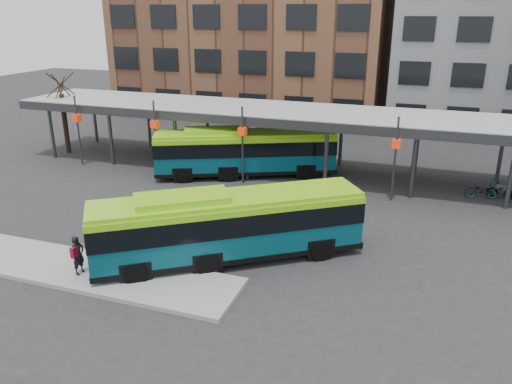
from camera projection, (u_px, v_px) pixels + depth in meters
name	position (u px, v px, depth m)	size (l,w,h in m)	color
ground	(228.00, 259.00, 21.60)	(120.00, 120.00, 0.00)	#28282B
boarding_island	(77.00, 269.00, 20.62)	(14.00, 3.00, 0.18)	gray
canopy	(303.00, 115.00, 31.68)	(40.00, 6.53, 4.80)	#999B9E
tree	(65.00, 121.00, 37.00)	(1.64, 1.64, 5.60)	black
building_brick	(256.00, 1.00, 49.30)	(26.00, 14.00, 22.00)	brown
bus_front	(227.00, 224.00, 21.07)	(10.74, 8.55, 3.15)	#074453
bus_rear	(244.00, 151.00, 32.05)	(11.44, 6.95, 3.16)	#074453
pedestrian	(78.00, 255.00, 19.82)	(0.43, 0.64, 1.62)	black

